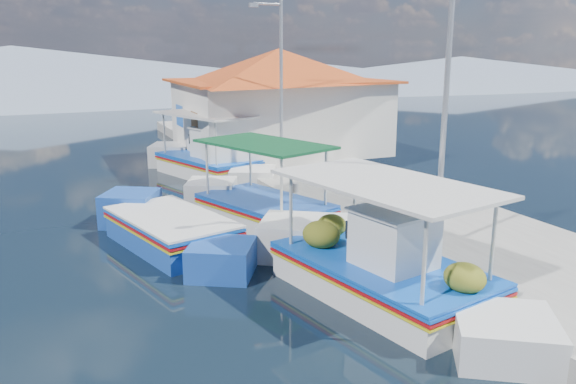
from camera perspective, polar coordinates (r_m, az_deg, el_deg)
name	(u,v)px	position (r m, az deg, el deg)	size (l,w,h in m)	color
ground	(284,350)	(9.97, -0.38, -15.31)	(160.00, 160.00, 0.00)	black
quay	(387,209)	(17.44, 9.74, -1.63)	(5.00, 44.00, 0.50)	#A6A49B
bollards	(337,210)	(15.67, 4.85, -1.74)	(0.20, 17.20, 0.30)	#A5A8AD
main_caique	(380,271)	(11.90, 9.06, -7.73)	(3.38, 7.90, 2.65)	silver
caique_green_canopy	(265,211)	(16.44, -2.33, -1.88)	(3.60, 6.60, 2.62)	silver
caique_blue_hull	(172,233)	(14.98, -11.43, -4.00)	(3.13, 6.59, 1.21)	#1B48A3
caique_far	(209,163)	(23.03, -7.81, 2.89)	(3.90, 7.38, 2.73)	silver
harbor_building	(279,99)	(25.02, -0.87, 9.14)	(10.49, 10.49, 4.40)	silver
lamp_post_near	(442,99)	(12.80, 14.99, 8.91)	(1.21, 0.14, 6.00)	#A5A8AD
lamp_post_far	(279,79)	(20.61, -0.92, 11.11)	(1.21, 0.14, 6.00)	#A5A8AD
mountain_ridge	(134,76)	(64.83, -14.96, 10.98)	(171.40, 96.00, 5.50)	slate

